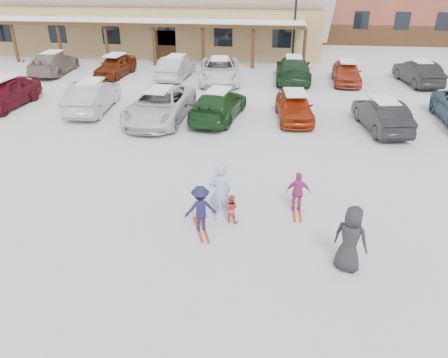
# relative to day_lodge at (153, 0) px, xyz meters

# --- Properties ---
(ground) EXTENTS (160.00, 160.00, 0.00)m
(ground) POSITION_rel_day_lodge_xyz_m (9.00, -27.96, -3.94)
(ground) COLOR silver
(ground) RESTS_ON ground
(day_lodge) EXTENTS (29.12, 12.50, 10.38)m
(day_lodge) POSITION_rel_day_lodge_xyz_m (0.00, 0.00, 0.00)
(day_lodge) COLOR tan
(day_lodge) RESTS_ON ground
(lamp_post) EXTENTS (0.50, 0.25, 6.31)m
(lamp_post) POSITION_rel_day_lodge_xyz_m (11.88, -4.98, -0.38)
(lamp_post) COLOR black
(lamp_post) RESTS_ON ground
(adult_skier) EXTENTS (0.77, 0.62, 1.85)m
(adult_skier) POSITION_rel_day_lodge_xyz_m (9.26, -27.66, -3.02)
(adult_skier) COLOR #9AB3D3
(adult_skier) RESTS_ON ground
(toddler_red) EXTENTS (0.51, 0.45, 0.91)m
(toddler_red) POSITION_rel_day_lodge_xyz_m (9.62, -27.81, -3.49)
(toddler_red) COLOR #D54241
(toddler_red) RESTS_ON ground
(child_navy) EXTENTS (1.06, 0.82, 1.44)m
(child_navy) POSITION_rel_day_lodge_xyz_m (8.79, -28.37, -3.22)
(child_navy) COLOR #1A193D
(child_navy) RESTS_ON ground
(skis_child_navy) EXTENTS (0.66, 1.38, 0.03)m
(skis_child_navy) POSITION_rel_day_lodge_xyz_m (8.79, -28.37, -3.93)
(skis_child_navy) COLOR #A13D17
(skis_child_navy) RESTS_ON ground
(child_magenta) EXTENTS (0.79, 0.35, 1.33)m
(child_magenta) POSITION_rel_day_lodge_xyz_m (11.62, -26.93, -3.28)
(child_magenta) COLOR #AA3283
(child_magenta) RESTS_ON ground
(skis_child_magenta) EXTENTS (0.25, 1.41, 0.03)m
(skis_child_magenta) POSITION_rel_day_lodge_xyz_m (11.62, -26.93, -3.93)
(skis_child_magenta) COLOR #A13D17
(skis_child_magenta) RESTS_ON ground
(bystander_dark) EXTENTS (1.06, 0.94, 1.81)m
(bystander_dark) POSITION_rel_day_lodge_xyz_m (12.81, -29.68, -3.04)
(bystander_dark) COLOR #252527
(bystander_dark) RESTS_ON ground
(parked_car_0) EXTENTS (2.18, 4.71, 1.56)m
(parked_car_0) POSITION_rel_day_lodge_xyz_m (-3.49, -17.87, -3.16)
(parked_car_0) COLOR #5A0E1A
(parked_car_0) RESTS_ON ground
(parked_car_1) EXTENTS (1.96, 4.83, 1.56)m
(parked_car_1) POSITION_rel_day_lodge_xyz_m (1.38, -17.97, -3.16)
(parked_car_1) COLOR #A2A2A6
(parked_car_1) RESTS_ON ground
(parked_car_2) EXTENTS (2.86, 5.67, 1.54)m
(parked_car_2) POSITION_rel_day_lodge_xyz_m (5.19, -18.98, -3.18)
(parked_car_2) COLOR silver
(parked_car_2) RESTS_ON ground
(parked_car_3) EXTENTS (2.74, 5.15, 1.42)m
(parked_car_3) POSITION_rel_day_lodge_xyz_m (7.99, -18.41, -3.23)
(parked_car_3) COLOR #193E1B
(parked_car_3) RESTS_ON ground
(parked_car_4) EXTENTS (2.04, 4.20, 1.38)m
(parked_car_4) POSITION_rel_day_lodge_xyz_m (11.70, -18.14, -3.25)
(parked_car_4) COLOR #A22B0E
(parked_car_4) RESTS_ON ground
(parked_car_5) EXTENTS (2.17, 4.45, 1.40)m
(parked_car_5) POSITION_rel_day_lodge_xyz_m (15.67, -19.05, -3.24)
(parked_car_5) COLOR black
(parked_car_5) RESTS_ON ground
(parked_car_7) EXTENTS (2.23, 5.07, 1.45)m
(parked_car_7) POSITION_rel_day_lodge_xyz_m (-4.47, -10.38, -3.22)
(parked_car_7) COLOR gray
(parked_car_7) RESTS_ON ground
(parked_car_8) EXTENTS (2.07, 4.24, 1.39)m
(parked_car_8) POSITION_rel_day_lodge_xyz_m (-0.04, -10.48, -3.25)
(parked_car_8) COLOR #64230D
(parked_car_8) RESTS_ON ground
(parked_car_9) EXTENTS (1.91, 4.55, 1.46)m
(parked_car_9) POSITION_rel_day_lodge_xyz_m (4.17, -10.74, -3.21)
(parked_car_9) COLOR #AAA9AE
(parked_car_9) RESTS_ON ground
(parked_car_10) EXTENTS (3.13, 5.67, 1.50)m
(parked_car_10) POSITION_rel_day_lodge_xyz_m (7.15, -11.29, -3.19)
(parked_car_10) COLOR white
(parked_car_10) RESTS_ON ground
(parked_car_11) EXTENTS (2.20, 5.38, 1.56)m
(parked_car_11) POSITION_rel_day_lodge_xyz_m (11.81, -10.52, -3.17)
(parked_car_11) COLOR #193A1F
(parked_car_11) RESTS_ON ground
(parked_car_12) EXTENTS (1.79, 4.17, 1.40)m
(parked_car_12) POSITION_rel_day_lodge_xyz_m (15.15, -10.66, -3.24)
(parked_car_12) COLOR #AD3C21
(parked_car_12) RESTS_ON ground
(parked_car_13) EXTENTS (2.24, 4.62, 1.46)m
(parked_car_13) POSITION_rel_day_lodge_xyz_m (19.57, -10.35, -3.21)
(parked_car_13) COLOR black
(parked_car_13) RESTS_ON ground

